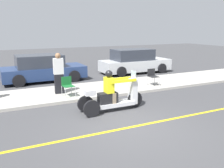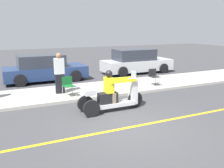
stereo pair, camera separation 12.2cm
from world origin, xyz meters
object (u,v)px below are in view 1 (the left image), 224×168
at_px(motorcycle_trike, 112,96).
at_px(folding_chair_set_back, 152,75).
at_px(folding_chair_curbside, 68,84).
at_px(parked_car_lot_far, 43,69).
at_px(parked_car_lot_right, 134,62).
at_px(spectator_end_of_line, 59,74).

height_order(motorcycle_trike, folding_chair_set_back, motorcycle_trike).
relative_size(folding_chair_curbside, parked_car_lot_far, 0.18).
relative_size(motorcycle_trike, parked_car_lot_right, 0.53).
bearing_deg(parked_car_lot_right, folding_chair_curbside, -144.60).
relative_size(motorcycle_trike, parked_car_lot_far, 0.55).
bearing_deg(parked_car_lot_right, spectator_end_of_line, -149.85).
bearing_deg(parked_car_lot_far, folding_chair_set_back, -40.40).
bearing_deg(spectator_end_of_line, folding_chair_set_back, -6.17).
bearing_deg(folding_chair_set_back, folding_chair_curbside, -178.36).
relative_size(spectator_end_of_line, folding_chair_curbside, 2.17).
relative_size(motorcycle_trike, spectator_end_of_line, 1.39).
bearing_deg(parked_car_lot_right, parked_car_lot_far, 179.85).
distance_m(folding_chair_set_back, parked_car_lot_far, 6.11).
bearing_deg(parked_car_lot_far, parked_car_lot_right, -0.15).
relative_size(spectator_end_of_line, parked_car_lot_right, 0.38).
bearing_deg(folding_chair_set_back, parked_car_lot_far, 139.60).
distance_m(motorcycle_trike, parked_car_lot_right, 7.86).
distance_m(spectator_end_of_line, parked_car_lot_far, 3.47).
bearing_deg(folding_chair_curbside, parked_car_lot_far, 93.42).
bearing_deg(parked_car_lot_far, spectator_end_of_line, -89.33).
relative_size(spectator_end_of_line, parked_car_lot_far, 0.40).
bearing_deg(parked_car_lot_right, motorcycle_trike, -126.92).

